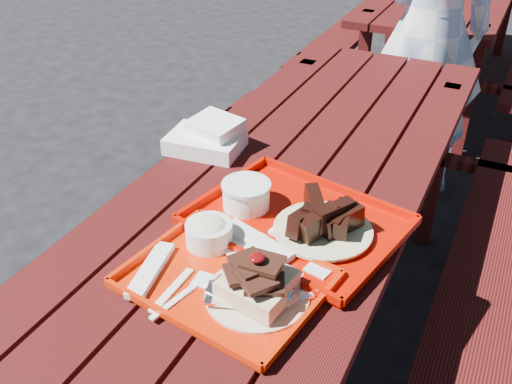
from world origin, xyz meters
TOP-DOWN VIEW (x-y plane):
  - ground at (0.00, 0.00)m, footprint 60.00×60.00m
  - picnic_table_near at (-0.00, 0.00)m, footprint 1.41×2.40m
  - picnic_table_far at (-0.00, 2.80)m, footprint 1.41×2.40m
  - near_tray at (0.06, -0.40)m, footprint 0.46×0.38m
  - far_tray at (0.10, -0.16)m, footprint 0.56×0.48m
  - white_cloth at (-0.29, 0.11)m, footprint 0.24×0.20m
  - person at (0.10, 1.41)m, footprint 0.70×0.60m

SIDE VIEW (x-z plane):
  - ground at x=0.00m, z-range 0.00..0.00m
  - picnic_table_near at x=0.00m, z-range 0.19..0.94m
  - picnic_table_far at x=0.00m, z-range 0.19..0.94m
  - far_tray at x=0.10m, z-range 0.73..0.82m
  - near_tray at x=0.06m, z-range 0.72..0.85m
  - white_cloth at x=-0.29m, z-range 0.74..0.83m
  - person at x=0.10m, z-range 0.00..1.62m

